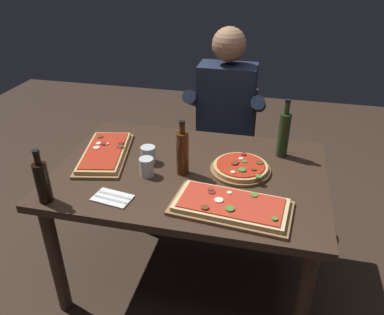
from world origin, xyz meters
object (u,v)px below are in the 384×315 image
object	(u,v)px
pizza_rectangular_left	(105,153)
pizza_round_far	(240,168)
dining_table	(190,186)
tumbler_far_side	(147,167)
tumbler_near_camera	(148,155)
pizza_rectangular_front	(231,206)
vinegar_bottle_green	(182,152)
seated_diner	(225,117)
wine_bottle_dark	(42,181)
diner_chair	(226,142)
oil_bottle_amber	(284,134)

from	to	relation	value
pizza_rectangular_left	pizza_round_far	bearing A→B (deg)	0.58
dining_table	pizza_rectangular_left	size ratio (longest dim) A/B	2.60
pizza_round_far	tumbler_far_side	world-z (taller)	tumbler_far_side
pizza_rectangular_left	pizza_round_far	size ratio (longest dim) A/B	1.71
dining_table	tumbler_near_camera	bearing A→B (deg)	171.51
dining_table	tumbler_near_camera	world-z (taller)	tumbler_near_camera
dining_table	pizza_round_far	distance (m)	0.29
pizza_rectangular_front	tumbler_far_side	distance (m)	0.50
pizza_rectangular_front	vinegar_bottle_green	size ratio (longest dim) A/B	1.89
pizza_rectangular_left	tumbler_far_side	world-z (taller)	tumbler_far_side
dining_table	vinegar_bottle_green	distance (m)	0.22
tumbler_near_camera	tumbler_far_side	bearing A→B (deg)	-74.64
pizza_rectangular_front	seated_diner	size ratio (longest dim) A/B	0.42
tumbler_near_camera	dining_table	bearing A→B (deg)	-8.49
pizza_rectangular_front	tumbler_far_side	size ratio (longest dim) A/B	5.75
wine_bottle_dark	tumbler_far_side	world-z (taller)	wine_bottle_dark
vinegar_bottle_green	diner_chair	world-z (taller)	vinegar_bottle_green
pizza_round_far	vinegar_bottle_green	bearing A→B (deg)	-163.70
oil_bottle_amber	pizza_rectangular_left	bearing A→B (deg)	-166.56
dining_table	pizza_rectangular_front	world-z (taller)	pizza_rectangular_front
pizza_rectangular_left	diner_chair	size ratio (longest dim) A/B	0.62
vinegar_bottle_green	wine_bottle_dark	bearing A→B (deg)	-145.73
pizza_round_far	tumbler_far_side	distance (m)	0.49
pizza_rectangular_left	seated_diner	world-z (taller)	seated_diner
oil_bottle_amber	diner_chair	xyz separation A→B (m)	(-0.39, 0.58, -0.39)
pizza_rectangular_front	diner_chair	size ratio (longest dim) A/B	0.64
dining_table	pizza_rectangular_left	distance (m)	0.51
dining_table	oil_bottle_amber	xyz separation A→B (m)	(0.46, 0.27, 0.23)
pizza_round_far	diner_chair	distance (m)	0.87
pizza_rectangular_front	wine_bottle_dark	xyz separation A→B (m)	(-0.84, -0.12, 0.09)
wine_bottle_dark	tumbler_far_side	xyz separation A→B (m)	(0.38, 0.32, -0.06)
pizza_rectangular_left	vinegar_bottle_green	xyz separation A→B (m)	(0.47, -0.08, 0.10)
dining_table	tumbler_near_camera	distance (m)	0.28
dining_table	wine_bottle_dark	size ratio (longest dim) A/B	5.29
pizza_round_far	seated_diner	size ratio (longest dim) A/B	0.24
vinegar_bottle_green	tumbler_far_side	distance (m)	0.20
vinegar_bottle_green	tumbler_near_camera	world-z (taller)	vinegar_bottle_green
oil_bottle_amber	tumbler_near_camera	distance (m)	0.75
seated_diner	pizza_rectangular_left	bearing A→B (deg)	-129.45
oil_bottle_amber	diner_chair	distance (m)	0.80
pizza_round_far	vinegar_bottle_green	world-z (taller)	vinegar_bottle_green
tumbler_near_camera	tumbler_far_side	world-z (taller)	tumbler_far_side
tumbler_far_side	dining_table	bearing A→B (deg)	25.00
wine_bottle_dark	diner_chair	xyz separation A→B (m)	(0.66, 1.27, -0.36)
dining_table	pizza_rectangular_front	xyz separation A→B (m)	(0.26, -0.29, 0.12)
dining_table	seated_diner	world-z (taller)	seated_diner
oil_bottle_amber	tumbler_near_camera	bearing A→B (deg)	-161.33
vinegar_bottle_green	seated_diner	distance (m)	0.78
pizza_round_far	oil_bottle_amber	size ratio (longest dim) A/B	0.95
pizza_rectangular_left	vinegar_bottle_green	world-z (taller)	vinegar_bottle_green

